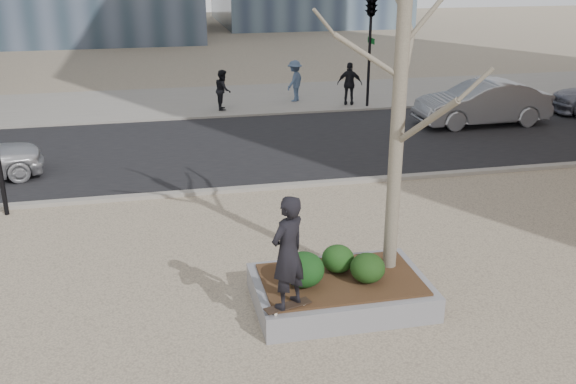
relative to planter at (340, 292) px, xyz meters
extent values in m
plane|color=tan|center=(-1.00, 0.00, -0.23)|extent=(120.00, 120.00, 0.00)
cube|color=black|center=(-1.00, 10.00, -0.21)|extent=(60.00, 8.00, 0.02)
cube|color=gray|center=(-1.00, 17.00, -0.21)|extent=(60.00, 6.00, 0.02)
cube|color=gray|center=(0.00, 0.00, 0.00)|extent=(3.00, 2.00, 0.45)
cube|color=#382314|center=(0.00, 0.00, 0.25)|extent=(2.70, 1.70, 0.04)
ellipsoid|color=#143E15|center=(-0.69, -0.10, 0.56)|extent=(0.70, 0.70, 0.60)
ellipsoid|color=#153410|center=(0.02, 0.28, 0.51)|extent=(0.57, 0.57, 0.49)
ellipsoid|color=black|center=(0.41, -0.20, 0.52)|extent=(0.60, 0.60, 0.51)
imported|color=black|center=(-1.10, -0.74, 1.23)|extent=(0.81, 0.76, 1.86)
imported|color=gray|center=(8.52, 10.96, 0.57)|extent=(4.72, 1.68, 1.55)
imported|color=black|center=(-0.20, 15.24, 0.57)|extent=(0.65, 0.80, 1.55)
imported|color=#415776|center=(2.86, 16.12, 0.64)|extent=(1.15, 1.23, 1.67)
imported|color=black|center=(4.86, 14.97, 0.65)|extent=(1.08, 0.75, 1.70)
camera|label=1|loc=(-3.00, -9.46, 5.55)|focal=40.00mm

